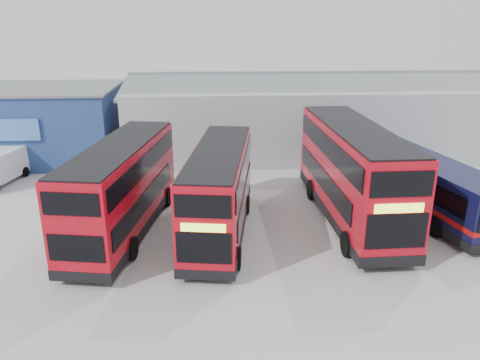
% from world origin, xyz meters
% --- Properties ---
extents(ground_plane, '(120.00, 120.00, 0.00)m').
position_xyz_m(ground_plane, '(0.00, 0.00, 0.00)').
color(ground_plane, '#A1A09B').
rests_on(ground_plane, ground).
extents(office_block, '(12.30, 8.32, 5.12)m').
position_xyz_m(office_block, '(-14.00, 17.99, 2.58)').
color(office_block, navy).
rests_on(office_block, ground).
extents(maintenance_shed, '(30.50, 12.00, 5.89)m').
position_xyz_m(maintenance_shed, '(8.00, 20.00, 2.60)').
color(maintenance_shed, '#989EA6').
rests_on(maintenance_shed, ground).
extents(double_decker_left, '(4.02, 10.46, 4.32)m').
position_xyz_m(double_decker_left, '(-5.24, 4.75, 2.15)').
color(double_decker_left, '#B10A18').
rests_on(double_decker_left, ground).
extents(double_decker_centre, '(3.62, 9.95, 4.12)m').
position_xyz_m(double_decker_centre, '(-0.72, 4.45, 2.05)').
color(double_decker_centre, '#B10A18').
rests_on(double_decker_centre, ground).
extents(double_decker_right, '(3.14, 11.41, 4.79)m').
position_xyz_m(double_decker_right, '(5.88, 5.75, 2.38)').
color(double_decker_right, '#B10A18').
rests_on(double_decker_right, ground).
extents(single_decker_blue, '(4.57, 11.06, 2.93)m').
position_xyz_m(single_decker_blue, '(9.88, 6.61, 1.46)').
color(single_decker_blue, black).
rests_on(single_decker_blue, ground).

